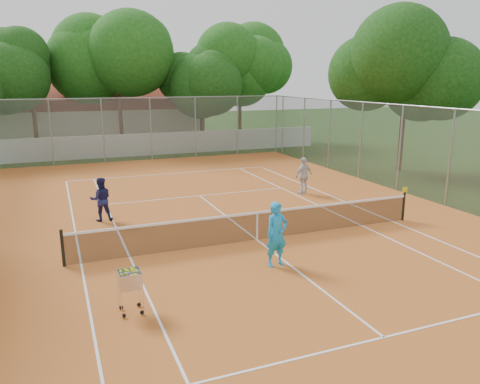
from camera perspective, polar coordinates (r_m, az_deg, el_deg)
name	(u,v)px	position (r m, az deg, el deg)	size (l,w,h in m)	color
ground	(257,241)	(15.40, 2.09, -5.93)	(120.00, 120.00, 0.00)	#17330E
court_pad	(257,240)	(15.39, 2.09, -5.90)	(18.00, 34.00, 0.02)	#B96124
court_lines	(257,240)	(15.39, 2.09, -5.85)	(10.98, 23.78, 0.01)	white
tennis_net	(257,226)	(15.23, 2.10, -4.12)	(11.88, 0.10, 0.98)	black
perimeter_fence	(258,181)	(14.85, 2.15, 1.36)	(18.00, 34.00, 4.00)	slate
boundary_wall	(146,144)	(33.08, -11.40, 5.71)	(26.00, 0.30, 1.50)	white
clubhouse	(100,114)	(42.54, -16.71, 9.07)	(16.40, 9.00, 4.40)	beige
tropical_trees	(135,81)	(35.75, -12.64, 13.06)	(29.00, 19.00, 10.00)	#10370D
player_near	(277,234)	(13.11, 4.49, -5.14)	(0.67, 0.44, 1.84)	#1996DC
player_far_left	(101,199)	(17.96, -16.60, -0.86)	(0.79, 0.62, 1.63)	#1B1D51
player_far_right	(304,176)	(21.49, 7.77, 1.99)	(0.99, 0.41, 1.69)	silver
ball_hopper	(130,290)	(10.93, -13.22, -11.57)	(0.52, 0.52, 1.09)	silver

